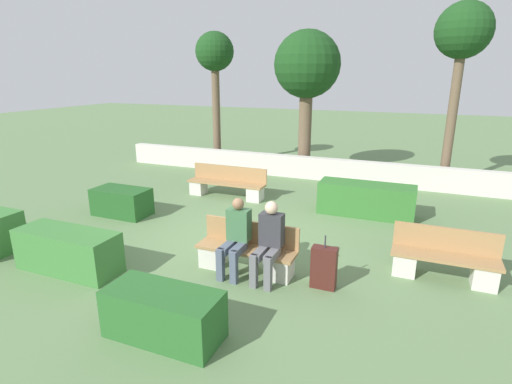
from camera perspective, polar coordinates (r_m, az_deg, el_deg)
name	(u,v)px	position (r m, az deg, el deg)	size (l,w,h in m)	color
ground_plane	(237,240)	(8.16, -2.72, -6.84)	(60.00, 60.00, 0.00)	#607F51
perimeter_wall	(308,168)	(12.90, 7.44, 3.47)	(13.29, 0.30, 0.69)	beige
bench_front	(247,253)	(6.85, -1.34, -8.77)	(1.72, 0.48, 0.82)	#A37A4C
bench_left_side	(227,185)	(10.88, -4.19, 0.99)	(2.18, 0.49, 0.82)	#A37A4C
bench_right_side	(444,261)	(7.27, 25.27, -8.96)	(1.65, 0.48, 0.82)	#A37A4C
person_seated_man	(236,234)	(6.63, -2.90, -5.99)	(0.38, 0.64, 1.29)	#515B70
person_seated_woman	(269,239)	(6.42, 1.85, -6.66)	(0.38, 0.64, 1.30)	slate
hedge_block_near_left	(68,251)	(7.54, -25.23, -7.60)	(1.82, 0.66, 0.71)	#3D7A38
hedge_block_near_right	(164,314)	(5.40, -13.06, -16.63)	(1.49, 0.66, 0.64)	#286028
hedge_block_mid_left	(122,202)	(9.98, -18.62, -1.34)	(1.32, 0.72, 0.64)	#235623
hedge_block_far_left	(366,199)	(9.79, 15.45, -1.04)	(2.20, 0.73, 0.76)	#33702D
suitcase	(324,268)	(6.40, 9.67, -10.60)	(0.39, 0.19, 0.88)	#471E19
tree_leftmost	(215,58)	(14.59, -5.90, 18.47)	(1.33, 1.33, 4.63)	brown
tree_center_left	(307,68)	(13.21, 7.31, 17.18)	(2.09, 2.09, 4.56)	brown
tree_center_right	(463,37)	(12.79, 27.45, 19.02)	(1.50, 1.50, 5.10)	brown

